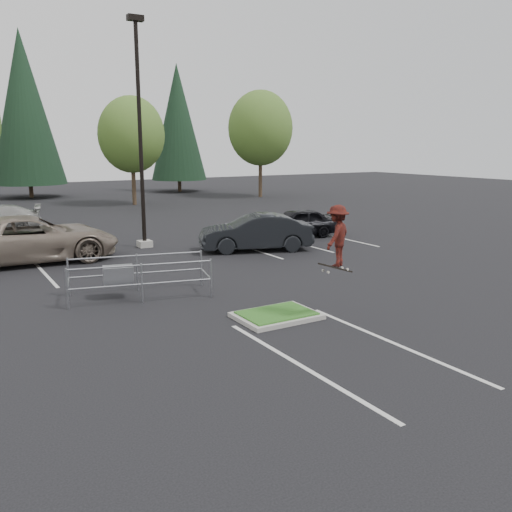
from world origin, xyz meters
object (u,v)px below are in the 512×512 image
decid_c (131,137)px  car_r_black (296,223)px  light_pole (141,147)px  car_l_tan (32,239)px  car_r_charc (256,232)px  skateboarder (336,236)px  conif_b (24,108)px  conif_c (178,122)px  cart_corral (123,274)px  decid_d (260,131)px

decid_c → car_r_black: size_ratio=1.94×
light_pole → car_l_tan: (-5.00, -0.77, -3.62)m
car_r_charc → car_l_tan: bearing=-86.2°
car_r_black → skateboarder: bearing=-22.9°
conif_b → conif_c: (14.00, -1.00, -1.00)m
car_l_tan → car_r_black: 12.65m
car_l_tan → car_r_charc: size_ratio=1.36×
conif_c → car_r_charc: (-9.50, -30.87, -6.03)m
skateboarder → car_r_black: 13.63m
cart_corral → car_l_tan: car_l_tan is taller
light_pole → car_l_tan: size_ratio=1.49×
decid_c → conif_c: conif_c is taller
decid_d → conif_b: bearing=150.5°
conif_b → conif_c: bearing=-4.1°
skateboarder → car_l_tan: 13.56m
conif_b → car_l_tan: size_ratio=2.14×
decid_d → cart_corral: 33.96m
light_pole → car_r_charc: (4.00, -3.37, -3.74)m
car_r_charc → cart_corral: bearing=-38.9°
decid_c → cart_corral: decid_c is taller
light_pole → cart_corral: 9.42m
cart_corral → car_r_charc: car_r_charc is taller
decid_c → car_r_black: decid_c is taller
conif_b → skateboarder: (1.20, -41.50, -5.53)m
decid_d → skateboarder: 35.73m
skateboarder → car_l_tan: (-5.70, 12.23, -1.37)m
decid_c → decid_d: 12.03m
car_l_tan → car_r_charc: (9.00, -2.60, -0.12)m
decid_d → car_r_charc: bearing=-121.9°
decid_c → conif_c: bearing=50.4°
conif_b → car_r_black: bearing=-74.8°
decid_d → cart_corral: bearing=-128.6°
light_pole → decid_c: light_pole is taller
conif_b → car_r_black: (8.13, -29.88, -7.11)m
decid_c → skateboarder: bearing=-98.8°
conif_b → cart_corral: 37.19m
cart_corral → skateboarder: skateboarder is taller
decid_d → conif_c: 10.04m
decid_d → car_r_black: (-9.86, -19.71, -5.17)m
cart_corral → car_l_tan: bearing=115.6°
decid_d → conif_b: size_ratio=0.65×
light_pole → car_r_charc: size_ratio=2.03×
light_pole → conif_c: conif_c is taller
decid_c → car_l_tan: decid_c is taller
light_pole → conif_c: 30.72m
decid_c → car_l_tan: 21.79m
light_pole → skateboarder: 13.21m
conif_c → skateboarder: 42.72m
conif_b → light_pole: bearing=-89.0°
decid_d → conif_c: bearing=113.5°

